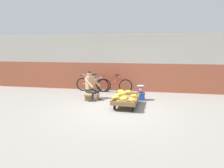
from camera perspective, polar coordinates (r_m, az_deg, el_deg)
The scene contains 10 objects.
ground_plane at distance 6.86m, azimuth 1.71°, elevation -7.45°, with size 80.00×80.00×0.00m, color gray.
back_wall at distance 9.70m, azimuth 4.59°, elevation 6.14°, with size 16.00×0.30×2.75m.
banana_cart at distance 7.21m, azimuth 4.10°, elevation -4.57°, with size 0.93×1.49×0.36m.
banana_pile at distance 6.89m, azimuth 3.59°, elevation -3.33°, with size 0.88×0.91×0.27m.
low_bench at distance 8.34m, azimuth -6.42°, elevation -2.81°, with size 0.44×1.13×0.27m.
vendor_seated at distance 8.20m, azimuth -6.02°, elevation -0.39°, with size 0.74×0.64×1.14m.
plastic_crate at distance 8.17m, azimuth 8.13°, elevation -3.50°, with size 0.36×0.28×0.30m.
weighing_scale at distance 8.10m, azimuth 8.19°, elevation -1.42°, with size 0.30×0.30×0.29m.
bicycle_near_left at distance 9.63m, azimuth -5.69°, elevation -0.05°, with size 1.66×0.48×0.86m.
bicycle_far_left at distance 9.38m, azimuth 0.80°, elevation -0.29°, with size 1.66×0.48×0.86m.
Camera 1 is at (0.97, -6.45, 2.12)m, focal length 31.82 mm.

